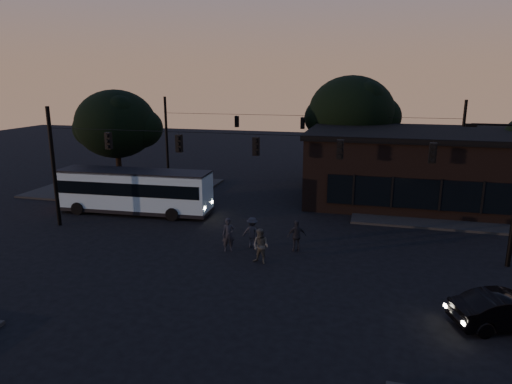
% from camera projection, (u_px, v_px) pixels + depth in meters
% --- Properties ---
extents(ground, '(120.00, 120.00, 0.00)m').
position_uv_depth(ground, '(235.00, 271.00, 22.23)').
color(ground, black).
rests_on(ground, ground).
extents(sidewalk_far_right, '(14.00, 10.00, 0.15)m').
position_uv_depth(sidewalk_far_right, '(455.00, 209.00, 32.39)').
color(sidewalk_far_right, black).
rests_on(sidewalk_far_right, ground).
extents(sidewalk_far_left, '(14.00, 10.00, 0.15)m').
position_uv_depth(sidewalk_far_left, '(127.00, 188.00, 38.80)').
color(sidewalk_far_left, black).
rests_on(sidewalk_far_left, ground).
extents(building, '(15.40, 10.41, 5.40)m').
position_uv_depth(building, '(412.00, 166.00, 34.35)').
color(building, black).
rests_on(building, ground).
extents(tree_behind, '(7.60, 7.60, 9.43)m').
position_uv_depth(tree_behind, '(351.00, 113.00, 40.40)').
color(tree_behind, black).
rests_on(tree_behind, ground).
extents(tree_left, '(6.40, 6.40, 8.30)m').
position_uv_depth(tree_left, '(116.00, 124.00, 36.54)').
color(tree_left, black).
rests_on(tree_left, ground).
extents(signal_rig_near, '(26.24, 0.30, 7.50)m').
position_uv_depth(signal_rig_near, '(256.00, 166.00, 24.91)').
color(signal_rig_near, black).
rests_on(signal_rig_near, ground).
extents(signal_rig_far, '(26.24, 0.30, 7.50)m').
position_uv_depth(signal_rig_far, '(302.00, 136.00, 39.99)').
color(signal_rig_far, black).
rests_on(signal_rig_far, ground).
extents(bus, '(10.83, 3.06, 3.01)m').
position_uv_depth(bus, '(134.00, 189.00, 31.44)').
color(bus, '#9DBEC8').
rests_on(bus, ground).
extents(car, '(4.42, 2.78, 1.37)m').
position_uv_depth(car, '(509.00, 311.00, 17.00)').
color(car, black).
rests_on(car, ground).
extents(pedestrian_a, '(0.79, 0.66, 1.85)m').
position_uv_depth(pedestrian_a, '(228.00, 235.00, 24.58)').
color(pedestrian_a, black).
rests_on(pedestrian_a, ground).
extents(pedestrian_b, '(1.03, 0.89, 1.81)m').
position_uv_depth(pedestrian_b, '(261.00, 246.00, 22.95)').
color(pedestrian_b, '#393A35').
rests_on(pedestrian_b, ground).
extents(pedestrian_c, '(1.11, 0.82, 1.75)m').
position_uv_depth(pedestrian_c, '(297.00, 236.00, 24.55)').
color(pedestrian_c, black).
rests_on(pedestrian_c, ground).
extents(pedestrian_d, '(1.13, 0.67, 1.72)m').
position_uv_depth(pedestrian_d, '(252.00, 232.00, 25.15)').
color(pedestrian_d, black).
rests_on(pedestrian_d, ground).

